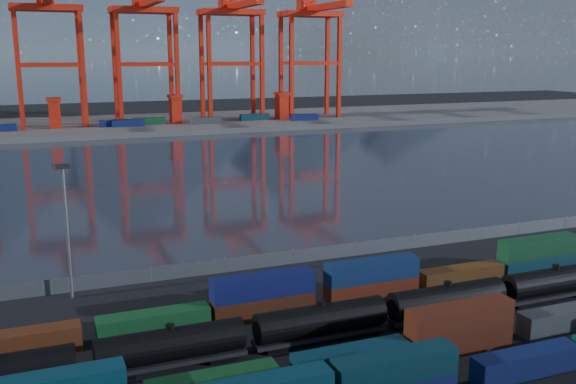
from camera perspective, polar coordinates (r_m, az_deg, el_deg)
name	(u,v)px	position (r m, az deg, el deg)	size (l,w,h in m)	color
ground	(397,345)	(68.32, 9.63, -13.28)	(700.00, 700.00, 0.00)	black
harbor_water	(177,172)	(163.30, -9.81, 1.77)	(700.00, 700.00, 0.00)	#292F3B
far_quay	(121,125)	(265.82, -14.62, 5.78)	(700.00, 70.00, 2.00)	#514F4C
container_row_south	(453,371)	(60.07, 14.42, -15.20)	(139.34, 2.26, 4.82)	#484B4E
container_row_mid	(236,378)	(58.01, -4.66, -16.16)	(128.87, 2.34, 4.98)	#45494B
container_row_north	(375,285)	(78.79, 7.73, -8.23)	(140.44, 2.41, 5.13)	navy
tanker_string	(386,310)	(70.71, 8.73, -10.36)	(122.97, 3.11, 4.45)	black
waterfront_fence	(293,257)	(91.22, 0.47, -5.78)	(160.12, 0.12, 2.20)	#595B5E
yard_light_mast	(67,224)	(80.83, -19.07, -2.73)	(1.60, 0.40, 16.60)	slate
gantry_cranes	(97,23)	(257.01, -16.60, 14.19)	(200.12, 48.24, 65.32)	red
quay_containers	(96,124)	(250.04, -16.72, 5.80)	(172.58, 10.99, 2.60)	navy
straddle_carriers	(117,110)	(254.99, -14.96, 7.04)	(140.00, 7.00, 11.10)	red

